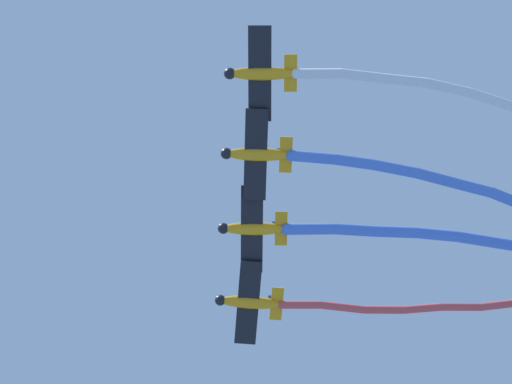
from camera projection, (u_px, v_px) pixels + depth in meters
The scene contains 8 objects.
airplane_lead at pixel (249, 302), 92.24m from camera, with size 5.68×6.92×1.81m.
smoke_trail_lead at pixel (424, 306), 92.63m from camera, with size 18.34×14.13×1.48m.
airplane_left_wing at pixel (252, 229), 90.29m from camera, with size 5.82×6.73×1.81m.
smoke_trail_left_wing at pixel (496, 246), 91.12m from camera, with size 29.03×16.78×2.04m.
airplane_right_wing at pixel (256, 154), 87.79m from camera, with size 5.78×6.79×1.81m.
smoke_trail_right_wing at pixel (453, 189), 87.87m from camera, with size 23.50×10.15×2.27m.
airplane_slot at pixel (260, 73), 85.85m from camera, with size 5.84×6.70×1.81m.
smoke_trail_slot at pixel (491, 110), 87.35m from camera, with size 28.31×11.54×2.23m.
Camera 1 is at (-17.78, -26.28, 2.05)m, focal length 83.21 mm.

